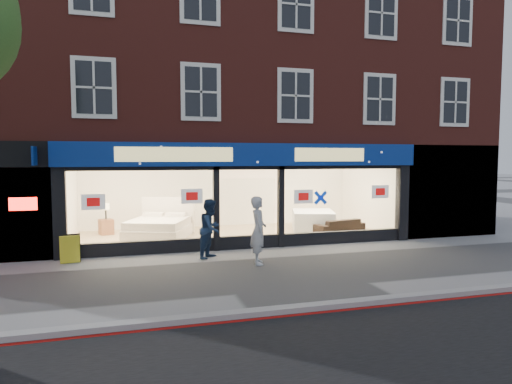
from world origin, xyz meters
name	(u,v)px	position (x,y,z in m)	size (l,w,h in m)	color
ground	(281,271)	(0.00, 0.00, 0.00)	(120.00, 120.00, 0.00)	gray
kerb_line	(337,311)	(0.00, -3.10, 0.01)	(60.00, 0.10, 0.01)	#8C0A07
kerb_stone	(332,305)	(0.00, -2.90, 0.06)	(60.00, 0.25, 0.12)	gray
showroom_floor	(233,235)	(0.00, 5.25, 0.05)	(11.00, 4.50, 0.10)	tan
building	(222,59)	(-0.02, 6.93, 6.67)	(19.00, 8.26, 10.30)	maroon
display_bed	(159,227)	(-2.61, 5.26, 0.47)	(2.63, 2.85, 1.31)	white
bedside_table	(106,227)	(-4.40, 6.42, 0.38)	(0.45, 0.45, 0.55)	brown
mattress_stack	(313,221)	(3.10, 5.22, 0.47)	(2.00, 2.25, 0.74)	silver
sofa	(339,226)	(3.70, 4.24, 0.37)	(1.87, 0.73, 0.55)	black
a_board	(70,249)	(-5.19, 2.44, 0.39)	(0.51, 0.33, 0.79)	yellow
pedestrian_grey	(258,230)	(-0.32, 0.96, 0.92)	(0.67, 0.44, 1.83)	#B4B7BC
pedestrian_blue	(211,228)	(-1.41, 2.04, 0.84)	(0.82, 0.64, 1.69)	#1B2E4C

